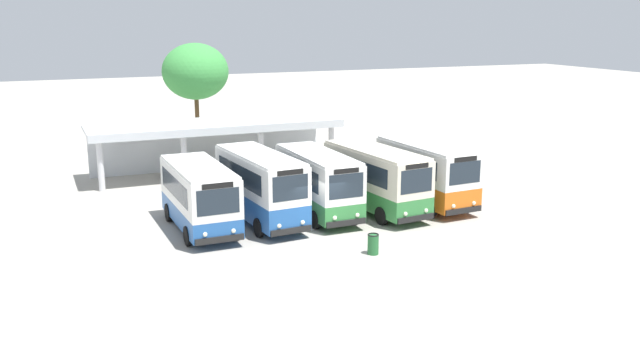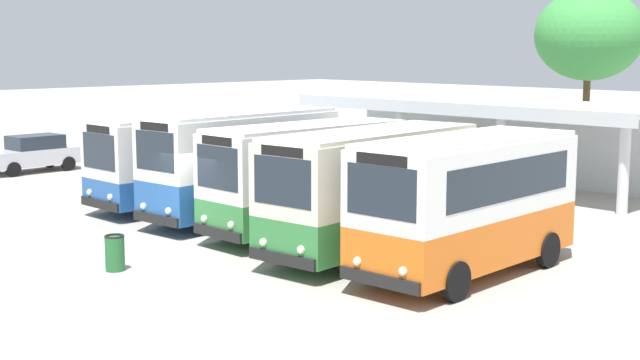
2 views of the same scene
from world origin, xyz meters
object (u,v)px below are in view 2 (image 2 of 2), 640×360
object	(u,v)px
city_bus_nearest_orange	(184,157)
waiting_chair_end_by_column	(455,170)
parked_car_flank	(33,153)
waiting_chair_middle_seat	(486,174)
waiting_chair_fifth_seat	(516,178)
city_bus_second_in_row	(242,161)
city_bus_fourth_amber	(373,186)
litter_bin_apron	(115,253)
waiting_chair_second_from_end	(471,172)
waiting_chair_fourth_seat	(501,176)
city_bus_fifth_blue	(467,200)
city_bus_middle_cream	(307,174)

from	to	relation	value
city_bus_nearest_orange	waiting_chair_end_by_column	xyz separation A→B (m)	(3.02, 11.11, -1.22)
parked_car_flank	waiting_chair_end_by_column	distance (m)	18.50
waiting_chair_middle_seat	waiting_chair_fifth_seat	world-z (taller)	same
parked_car_flank	waiting_chair_end_by_column	xyz separation A→B (m)	(14.85, 11.02, -0.30)
waiting_chair_middle_seat	city_bus_second_in_row	bearing A→B (deg)	-97.33
city_bus_fourth_amber	waiting_chair_end_by_column	distance (m)	13.06
litter_bin_apron	waiting_chair_second_from_end	bearing A→B (deg)	97.36
city_bus_second_in_row	waiting_chair_second_from_end	distance (m)	11.18
parked_car_flank	waiting_chair_second_from_end	distance (m)	19.12
city_bus_second_in_row	parked_car_flank	size ratio (longest dim) A/B	1.67
city_bus_nearest_orange	waiting_chair_end_by_column	bearing A→B (deg)	74.77
waiting_chair_fourth_seat	litter_bin_apron	xyz separation A→B (m)	(0.79, -17.42, -0.07)
waiting_chair_second_from_end	waiting_chair_middle_seat	size ratio (longest dim) A/B	1.00
city_bus_nearest_orange	city_bus_fifth_blue	size ratio (longest dim) A/B	1.00
waiting_chair_fourth_seat	litter_bin_apron	size ratio (longest dim) A/B	0.96
city_bus_fourth_amber	parked_car_flank	world-z (taller)	city_bus_fourth_amber
waiting_chair_middle_seat	waiting_chair_fifth_seat	bearing A→B (deg)	-4.29
city_bus_middle_cream	city_bus_fourth_amber	xyz separation A→B (m)	(3.05, -0.46, 0.03)
city_bus_middle_cream	city_bus_fifth_blue	world-z (taller)	city_bus_fifth_blue
city_bus_second_in_row	city_bus_fifth_blue	distance (m)	9.16
city_bus_fifth_blue	waiting_chair_end_by_column	bearing A→B (deg)	128.81
waiting_chair_middle_seat	waiting_chair_second_from_end	bearing A→B (deg)	-178.39
city_bus_nearest_orange	waiting_chair_fourth_seat	distance (m)	12.38
city_bus_fourth_amber	litter_bin_apron	world-z (taller)	city_bus_fourth_amber
city_bus_nearest_orange	city_bus_second_in_row	size ratio (longest dim) A/B	0.95
waiting_chair_second_from_end	city_bus_nearest_orange	bearing A→B (deg)	-108.57
parked_car_flank	waiting_chair_end_by_column	size ratio (longest dim) A/B	4.97
waiting_chair_middle_seat	waiting_chair_fifth_seat	xyz separation A→B (m)	(1.46, -0.11, 0.00)
city_bus_second_in_row	city_bus_fourth_amber	world-z (taller)	city_bus_second_in_row
city_bus_middle_cream	waiting_chair_middle_seat	world-z (taller)	city_bus_middle_cream
city_bus_nearest_orange	waiting_chair_middle_seat	distance (m)	12.11
city_bus_fourth_amber	city_bus_fifth_blue	size ratio (longest dim) A/B	1.08
city_bus_second_in_row	waiting_chair_middle_seat	xyz separation A→B (m)	(1.43, 11.09, -1.38)
city_bus_nearest_orange	parked_car_flank	xyz separation A→B (m)	(-11.82, 0.08, -0.92)
city_bus_middle_cream	parked_car_flank	world-z (taller)	city_bus_middle_cream
city_bus_fifth_blue	waiting_chair_fifth_seat	distance (m)	13.07
city_bus_second_in_row	city_bus_middle_cream	world-z (taller)	city_bus_second_in_row
city_bus_middle_cream	litter_bin_apron	xyz separation A→B (m)	(-0.10, -6.36, -1.34)
waiting_chair_second_from_end	litter_bin_apron	size ratio (longest dim) A/B	0.96
city_bus_nearest_orange	waiting_chair_second_from_end	bearing A→B (deg)	71.43
city_bus_middle_cream	waiting_chair_fourth_seat	size ratio (longest dim) A/B	7.87
city_bus_fifth_blue	litter_bin_apron	bearing A→B (deg)	-136.24
waiting_chair_second_from_end	waiting_chair_fourth_seat	distance (m)	1.46
city_bus_fifth_blue	litter_bin_apron	distance (m)	8.70
parked_car_flank	waiting_chair_middle_seat	xyz separation A→B (m)	(16.30, 11.10, -0.30)
waiting_chair_end_by_column	city_bus_nearest_orange	bearing A→B (deg)	-105.23
waiting_chair_second_from_end	city_bus_fifth_blue	bearing A→B (deg)	-53.62
city_bus_second_in_row	parked_car_flank	distance (m)	14.92
city_bus_middle_cream	city_bus_fifth_blue	size ratio (longest dim) A/B	1.00
city_bus_nearest_orange	litter_bin_apron	distance (m)	8.76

